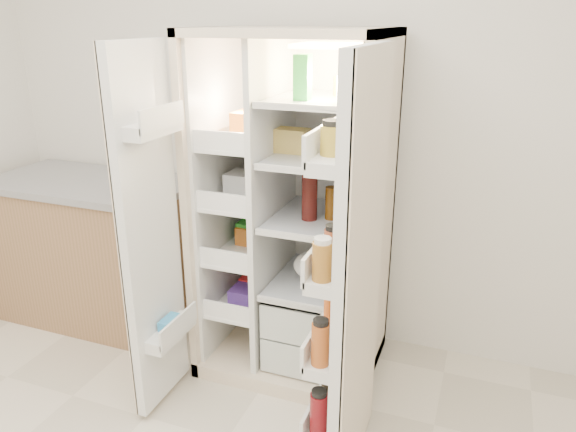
% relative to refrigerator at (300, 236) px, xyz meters
% --- Properties ---
extents(wall_back, '(4.00, 0.02, 2.70)m').
position_rel_refrigerator_xyz_m(wall_back, '(-0.08, 0.35, 0.61)').
color(wall_back, silver).
rests_on(wall_back, floor).
extents(refrigerator, '(0.92, 0.70, 1.80)m').
position_rel_refrigerator_xyz_m(refrigerator, '(0.00, 0.00, 0.00)').
color(refrigerator, beige).
rests_on(refrigerator, floor).
extents(freezer_door, '(0.15, 0.40, 1.72)m').
position_rel_refrigerator_xyz_m(freezer_door, '(-0.51, -0.60, 0.15)').
color(freezer_door, silver).
rests_on(freezer_door, floor).
extents(fridge_door, '(0.17, 0.58, 1.72)m').
position_rel_refrigerator_xyz_m(fridge_door, '(0.47, -0.70, 0.13)').
color(fridge_door, silver).
rests_on(fridge_door, floor).
extents(kitchen_counter, '(1.26, 0.67, 0.92)m').
position_rel_refrigerator_xyz_m(kitchen_counter, '(-1.35, -0.01, -0.28)').
color(kitchen_counter, '#946B4A').
rests_on(kitchen_counter, floor).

